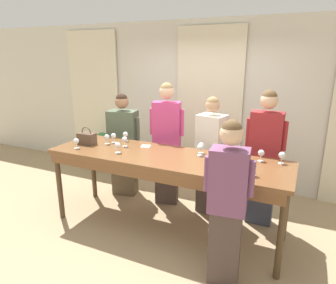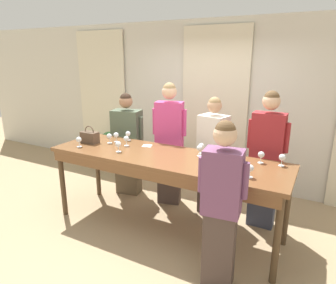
{
  "view_description": "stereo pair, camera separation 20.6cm",
  "coord_description": "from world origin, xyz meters",
  "px_view_note": "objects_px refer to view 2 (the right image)",
  "views": [
    {
      "loc": [
        1.52,
        -3.18,
        2.21
      ],
      "look_at": [
        0.0,
        0.09,
        1.17
      ],
      "focal_mm": 32.0,
      "sensor_mm": 36.0,
      "label": 1
    },
    {
      "loc": [
        1.7,
        -3.09,
        2.21
      ],
      "look_at": [
        0.0,
        0.09,
        1.17
      ],
      "focal_mm": 32.0,
      "sensor_mm": 36.0,
      "label": 2
    }
  ],
  "objects_px": {
    "handbag": "(90,137)",
    "potted_plant": "(110,148)",
    "wine_glass_back_left": "(79,140)",
    "wine_bottle": "(224,162)",
    "guest_olive_jacket": "(128,144)",
    "host_pouring": "(221,204)",
    "wine_glass_back_mid": "(116,135)",
    "wine_glass_by_handbag": "(250,169)",
    "wine_glass_back_right": "(261,155)",
    "wine_glass_near_host": "(126,139)",
    "wine_glass_front_left": "(201,146)",
    "tasting_bar": "(164,163)",
    "wine_glass_front_mid": "(200,149)",
    "guest_cream_sweater": "(212,157)",
    "wine_glass_by_bottle": "(109,136)",
    "wine_glass_center_right": "(209,166)",
    "wine_glass_front_right": "(282,158)",
    "wine_glass_center_left": "(118,145)",
    "guest_striped_shirt": "(266,158)",
    "wine_glass_center_mid": "(128,134)",
    "guest_pink_top": "(169,142)"
  },
  "relations": [
    {
      "from": "wine_glass_front_mid",
      "to": "wine_bottle",
      "type": "bearing_deg",
      "value": -42.16
    },
    {
      "from": "wine_glass_back_left",
      "to": "potted_plant",
      "type": "distance_m",
      "value": 1.94
    },
    {
      "from": "wine_glass_center_right",
      "to": "wine_glass_back_right",
      "type": "xyz_separation_m",
      "value": [
        0.4,
        0.61,
        0.0
      ]
    },
    {
      "from": "wine_glass_back_mid",
      "to": "wine_glass_by_bottle",
      "type": "height_order",
      "value": "same"
    },
    {
      "from": "wine_glass_back_right",
      "to": "guest_cream_sweater",
      "type": "distance_m",
      "value": 0.86
    },
    {
      "from": "handbag",
      "to": "guest_striped_shirt",
      "type": "xyz_separation_m",
      "value": [
        2.31,
        0.69,
        -0.15
      ]
    },
    {
      "from": "tasting_bar",
      "to": "wine_glass_back_mid",
      "type": "bearing_deg",
      "value": 165.56
    },
    {
      "from": "tasting_bar",
      "to": "wine_glass_back_left",
      "type": "bearing_deg",
      "value": -170.47
    },
    {
      "from": "handbag",
      "to": "host_pouring",
      "type": "bearing_deg",
      "value": -16.03
    },
    {
      "from": "wine_glass_back_mid",
      "to": "guest_pink_top",
      "type": "relative_size",
      "value": 0.07
    },
    {
      "from": "handbag",
      "to": "wine_glass_front_right",
      "type": "bearing_deg",
      "value": 6.91
    },
    {
      "from": "wine_bottle",
      "to": "wine_glass_by_bottle",
      "type": "relative_size",
      "value": 2.32
    },
    {
      "from": "wine_glass_by_handbag",
      "to": "guest_pink_top",
      "type": "xyz_separation_m",
      "value": [
        -1.39,
        0.89,
        -0.14
      ]
    },
    {
      "from": "guest_pink_top",
      "to": "guest_cream_sweater",
      "type": "height_order",
      "value": "guest_pink_top"
    },
    {
      "from": "wine_glass_front_left",
      "to": "wine_glass_front_mid",
      "type": "relative_size",
      "value": 1.0
    },
    {
      "from": "handbag",
      "to": "potted_plant",
      "type": "bearing_deg",
      "value": 120.31
    },
    {
      "from": "handbag",
      "to": "guest_cream_sweater",
      "type": "distance_m",
      "value": 1.75
    },
    {
      "from": "wine_glass_back_left",
      "to": "wine_bottle",
      "type": "bearing_deg",
      "value": 0.59
    },
    {
      "from": "handbag",
      "to": "wine_glass_center_mid",
      "type": "relative_size",
      "value": 1.79
    },
    {
      "from": "wine_glass_front_left",
      "to": "wine_glass_by_handbag",
      "type": "bearing_deg",
      "value": -33.84
    },
    {
      "from": "guest_olive_jacket",
      "to": "wine_bottle",
      "type": "bearing_deg",
      "value": -25.23
    },
    {
      "from": "wine_bottle",
      "to": "host_pouring",
      "type": "relative_size",
      "value": 0.19
    },
    {
      "from": "wine_glass_back_left",
      "to": "wine_glass_near_host",
      "type": "relative_size",
      "value": 1.0
    },
    {
      "from": "tasting_bar",
      "to": "wine_glass_front_left",
      "type": "bearing_deg",
      "value": 39.08
    },
    {
      "from": "wine_glass_back_right",
      "to": "wine_glass_near_host",
      "type": "relative_size",
      "value": 1.0
    },
    {
      "from": "tasting_bar",
      "to": "wine_glass_front_right",
      "type": "distance_m",
      "value": 1.39
    },
    {
      "from": "wine_glass_front_right",
      "to": "guest_olive_jacket",
      "type": "relative_size",
      "value": 0.08
    },
    {
      "from": "wine_glass_front_left",
      "to": "wine_glass_back_left",
      "type": "xyz_separation_m",
      "value": [
        -1.57,
        -0.51,
        0.0
      ]
    },
    {
      "from": "guest_olive_jacket",
      "to": "host_pouring",
      "type": "distance_m",
      "value": 2.4
    },
    {
      "from": "wine_glass_back_mid",
      "to": "wine_glass_by_handbag",
      "type": "xyz_separation_m",
      "value": [
        2.01,
        -0.41,
        0.0
      ]
    },
    {
      "from": "wine_glass_front_mid",
      "to": "wine_glass_near_host",
      "type": "bearing_deg",
      "value": -176.34
    },
    {
      "from": "wine_glass_by_handbag",
      "to": "wine_glass_center_right",
      "type": "bearing_deg",
      "value": -163.98
    },
    {
      "from": "wine_glass_front_mid",
      "to": "wine_glass_center_right",
      "type": "relative_size",
      "value": 1.0
    },
    {
      "from": "guest_cream_sweater",
      "to": "wine_glass_center_right",
      "type": "bearing_deg",
      "value": -72.24
    },
    {
      "from": "wine_glass_front_mid",
      "to": "wine_glass_by_bottle",
      "type": "bearing_deg",
      "value": -176.82
    },
    {
      "from": "wine_glass_near_host",
      "to": "wine_glass_by_bottle",
      "type": "distance_m",
      "value": 0.29
    },
    {
      "from": "wine_glass_center_left",
      "to": "guest_pink_top",
      "type": "height_order",
      "value": "guest_pink_top"
    },
    {
      "from": "wine_glass_back_left",
      "to": "wine_glass_by_bottle",
      "type": "bearing_deg",
      "value": 53.64
    },
    {
      "from": "wine_glass_center_right",
      "to": "guest_olive_jacket",
      "type": "bearing_deg",
      "value": 150.43
    },
    {
      "from": "guest_striped_shirt",
      "to": "host_pouring",
      "type": "xyz_separation_m",
      "value": [
        -0.15,
        -1.31,
        -0.07
      ]
    },
    {
      "from": "host_pouring",
      "to": "potted_plant",
      "type": "xyz_separation_m",
      "value": [
        -2.97,
        2.02,
        -0.45
      ]
    },
    {
      "from": "wine_glass_back_right",
      "to": "guest_striped_shirt",
      "type": "xyz_separation_m",
      "value": [
        -0.01,
        0.39,
        -0.16
      ]
    },
    {
      "from": "wine_glass_front_right",
      "to": "host_pouring",
      "type": "height_order",
      "value": "host_pouring"
    },
    {
      "from": "tasting_bar",
      "to": "wine_glass_by_bottle",
      "type": "height_order",
      "value": "wine_glass_by_bottle"
    },
    {
      "from": "wine_glass_front_mid",
      "to": "guest_striped_shirt",
      "type": "bearing_deg",
      "value": 34.97
    },
    {
      "from": "tasting_bar",
      "to": "wine_glass_center_mid",
      "type": "distance_m",
      "value": 0.9
    },
    {
      "from": "wine_glass_center_left",
      "to": "guest_striped_shirt",
      "type": "distance_m",
      "value": 1.9
    },
    {
      "from": "wine_glass_center_right",
      "to": "wine_glass_by_handbag",
      "type": "bearing_deg",
      "value": 16.02
    },
    {
      "from": "handbag",
      "to": "host_pouring",
      "type": "height_order",
      "value": "host_pouring"
    },
    {
      "from": "handbag",
      "to": "wine_glass_back_right",
      "type": "bearing_deg",
      "value": 7.29
    }
  ]
}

